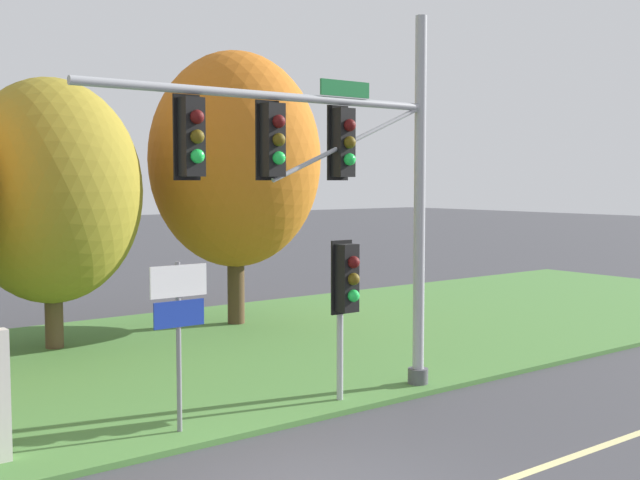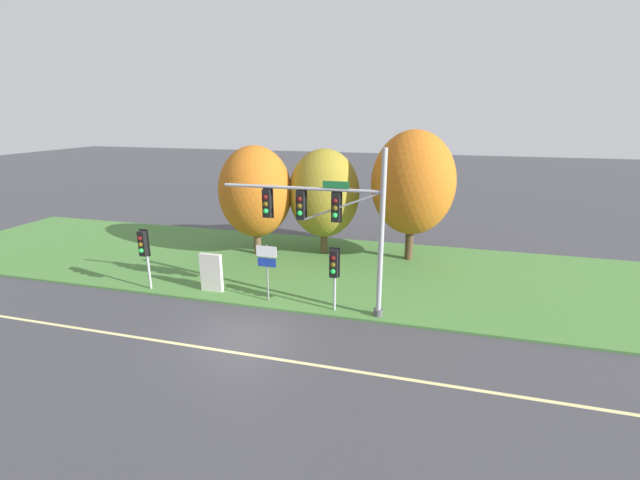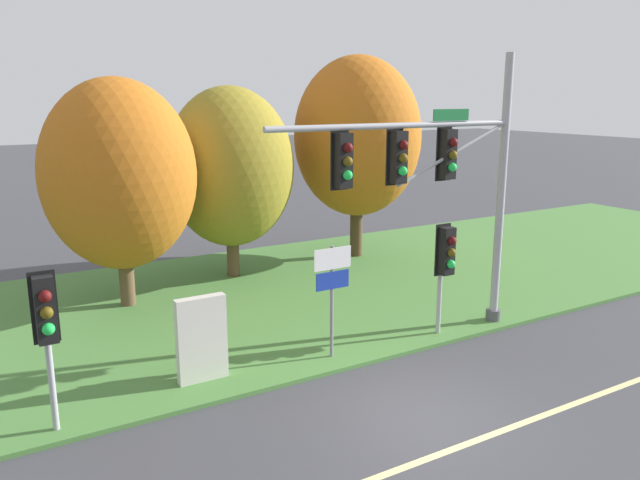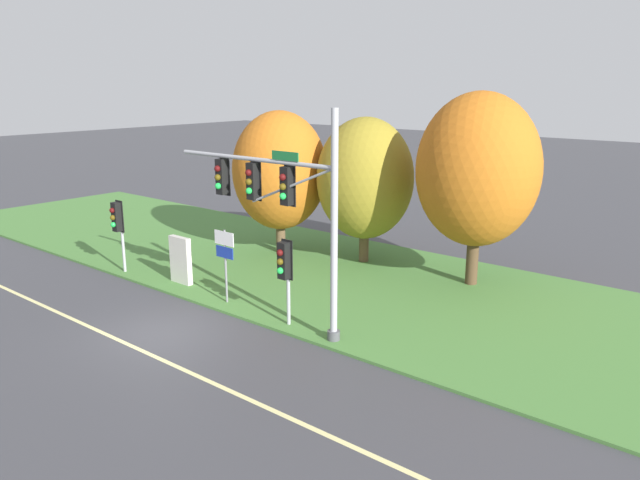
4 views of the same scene
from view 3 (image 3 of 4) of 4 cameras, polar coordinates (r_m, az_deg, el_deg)
The scene contains 11 objects.
ground_plane at distance 13.01m, azimuth 9.70°, elevation -15.48°, with size 160.00×160.00×0.00m, color #3D3D42.
lane_stripe at distance 12.25m, azimuth 13.49°, elevation -17.60°, with size 36.00×0.16×0.01m, color beige.
grass_verge at distance 19.46m, azimuth -6.19°, elevation -5.35°, with size 48.00×11.50×0.10m, color #477A38.
traffic_signal_mast at distance 15.65m, azimuth 10.97°, elevation 6.03°, with size 7.10×0.49×7.14m.
pedestrian_signal_near_kerb at distance 12.10m, azimuth -23.76°, elevation -6.65°, with size 0.46×0.55×3.08m.
pedestrian_signal_further_along at distance 16.08m, azimuth 11.42°, elevation -1.53°, with size 0.46×0.55×2.92m.
route_sign_post at distance 14.50m, azimuth 1.13°, elevation -3.84°, with size 0.98×0.08×2.72m.
tree_nearest_road at distance 18.70m, azimuth -17.89°, elevation 5.67°, with size 4.36×4.36×6.61m.
tree_left_of_mast at distance 21.10m, azimuth -8.21°, elevation 6.58°, with size 4.26×4.26×6.41m.
tree_behind_signpost at distance 23.62m, azimuth 3.44°, elevation 9.38°, with size 4.75×4.75×7.54m.
info_kiosk at distance 13.86m, azimuth -10.77°, elevation -8.91°, with size 1.10×0.24×1.90m.
Camera 3 is at (-7.54, -8.60, 6.19)m, focal length 35.00 mm.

